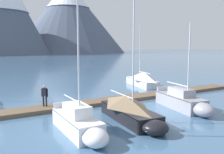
% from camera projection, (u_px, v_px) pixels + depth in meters
% --- Properties ---
extents(ground_plane, '(700.00, 700.00, 0.00)m').
position_uv_depth(ground_plane, '(149.00, 110.00, 19.28)').
color(ground_plane, '#426689').
extents(mountain_shoulder_ridge, '(94.89, 94.89, 58.49)m').
position_uv_depth(mountain_shoulder_ridge, '(69.00, 17.00, 204.49)').
color(mountain_shoulder_ridge, '#4C566B').
rests_on(mountain_shoulder_ridge, ground).
extents(dock, '(28.89, 2.40, 0.30)m').
position_uv_depth(dock, '(123.00, 99.00, 22.71)').
color(dock, brown).
rests_on(dock, ground).
extents(sailboat_second_berth, '(1.60, 5.68, 8.23)m').
position_uv_depth(sailboat_second_berth, '(79.00, 123.00, 13.87)').
color(sailboat_second_berth, white).
rests_on(sailboat_second_berth, ground).
extents(sailboat_mid_dock_port, '(2.46, 6.88, 8.87)m').
position_uv_depth(sailboat_mid_dock_port, '(131.00, 110.00, 16.34)').
color(sailboat_mid_dock_port, black).
rests_on(sailboat_mid_dock_port, ground).
extents(sailboat_mid_dock_starboard, '(2.56, 6.33, 6.82)m').
position_uv_depth(sailboat_mid_dock_starboard, '(184.00, 101.00, 19.32)').
color(sailboat_mid_dock_starboard, '#93939E').
rests_on(sailboat_mid_dock_starboard, ground).
extents(sailboat_far_berth, '(3.19, 7.46, 7.94)m').
position_uv_depth(sailboat_far_berth, '(142.00, 79.00, 31.31)').
color(sailboat_far_berth, silver).
rests_on(sailboat_far_berth, ground).
extents(person_on_dock, '(0.43, 0.45, 1.69)m').
position_uv_depth(person_on_dock, '(45.00, 94.00, 19.15)').
color(person_on_dock, '#232328').
rests_on(person_on_dock, dock).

